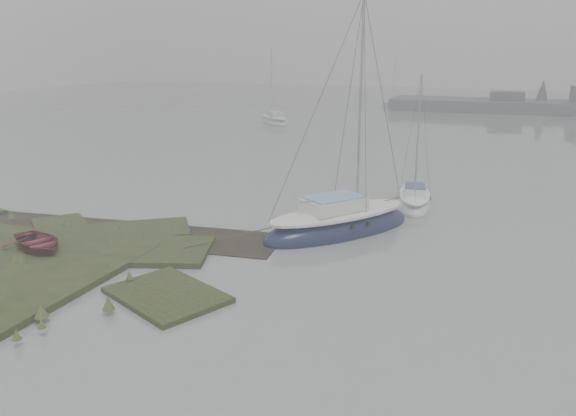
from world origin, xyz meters
The scene contains 6 objects.
ground centered at (0.00, 30.00, 0.00)m, with size 160.00×160.00×0.00m, color slate.
sailboat_main centered at (3.63, 7.47, 0.31)m, with size 6.12×7.11×10.05m.
sailboat_white centered at (5.91, 12.83, 0.21)m, with size 2.25×4.90×6.67m.
sailboat_far_a centered at (-12.42, 40.26, 0.25)m, with size 5.34×5.58×8.21m.
sailboat_far_c centered at (-3.67, 62.81, 0.23)m, with size 5.45×3.43×7.32m.
dinghy centered at (-5.86, 1.00, 0.50)m, with size 1.95×2.73×0.57m, color maroon.
Camera 1 is at (9.41, -13.80, 7.14)m, focal length 35.00 mm.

